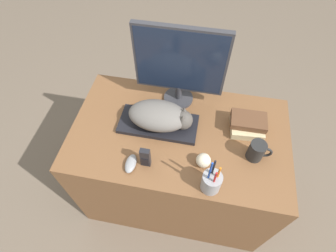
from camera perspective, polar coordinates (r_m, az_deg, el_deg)
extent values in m
plane|color=#6B5B4C|center=(1.97, -0.09, -22.56)|extent=(12.00, 12.00, 0.00)
cube|color=brown|center=(1.72, 2.07, -8.62)|extent=(1.16, 0.68, 0.77)
cube|color=black|center=(1.41, -2.11, 0.45)|extent=(0.42, 0.19, 0.02)
ellipsoid|color=#66605B|center=(1.35, -2.20, 2.31)|extent=(0.31, 0.19, 0.12)
sphere|color=#4C4742|center=(1.34, 3.30, 1.31)|extent=(0.10, 0.10, 0.10)
cone|color=#4C4742|center=(1.29, 3.23, 1.72)|extent=(0.04, 0.04, 0.04)
cone|color=#4C4742|center=(1.32, 3.57, 3.42)|extent=(0.04, 0.04, 0.04)
cylinder|color=#333338|center=(1.53, 2.26, 6.11)|extent=(0.17, 0.17, 0.02)
cylinder|color=#333338|center=(1.50, 2.33, 7.46)|extent=(0.04, 0.04, 0.09)
cube|color=#333338|center=(1.34, 2.65, 14.01)|extent=(0.47, 0.03, 0.38)
cube|color=#192338|center=(1.34, 2.59, 13.76)|extent=(0.45, 0.01, 0.36)
ellipsoid|color=gray|center=(1.29, -8.11, -8.08)|extent=(0.05, 0.10, 0.03)
cylinder|color=black|center=(1.34, 18.65, -5.15)|extent=(0.08, 0.08, 0.11)
torus|color=black|center=(1.35, 20.28, -5.37)|extent=(0.07, 0.01, 0.07)
cylinder|color=#939399|center=(1.21, 9.40, -11.95)|extent=(0.09, 0.09, 0.11)
cylinder|color=orange|center=(1.16, 10.79, -10.58)|extent=(0.01, 0.01, 0.14)
cylinder|color=black|center=(1.15, 9.69, -9.54)|extent=(0.01, 0.01, 0.17)
cylinder|color=#1E47B2|center=(1.13, 8.98, -10.29)|extent=(0.01, 0.01, 0.20)
cylinder|color=#B21E1E|center=(1.15, 10.02, -11.61)|extent=(0.01, 0.01, 0.14)
sphere|color=beige|center=(1.28, 7.71, -7.42)|extent=(0.07, 0.07, 0.07)
cube|color=black|center=(1.25, -4.95, -6.85)|extent=(0.05, 0.03, 0.12)
cube|color=black|center=(1.26, -5.04, -7.81)|extent=(0.03, 0.00, 0.05)
cube|color=#C6B284|center=(1.45, 16.80, -0.24)|extent=(0.18, 0.16, 0.04)
cube|color=brown|center=(1.43, 17.15, 1.13)|extent=(0.19, 0.12, 0.04)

